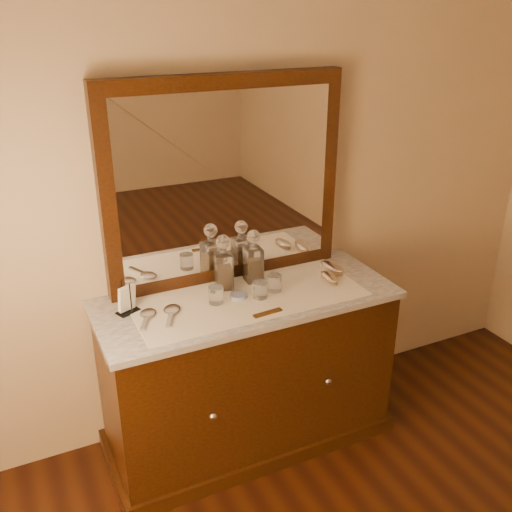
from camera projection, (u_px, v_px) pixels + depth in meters
name	position (u px, v px, depth m)	size (l,w,h in m)	color
dresser_cabinet	(248.00, 373.00, 2.93)	(1.40, 0.55, 0.82)	black
dresser_plinth	(248.00, 430.00, 3.08)	(1.46, 0.59, 0.08)	black
knob_left	(213.00, 416.00, 2.56)	(0.04, 0.04, 0.04)	silver
knob_right	(328.00, 381.00, 2.79)	(0.04, 0.04, 0.04)	silver
marble_top	(247.00, 299.00, 2.76)	(1.44, 0.59, 0.03)	white
mirror_frame	(225.00, 182.00, 2.75)	(1.20, 0.08, 1.00)	black
mirror_glass	(228.00, 184.00, 2.72)	(1.06, 0.01, 0.86)	white
lace_runner	(249.00, 298.00, 2.73)	(1.10, 0.45, 0.00)	white
pin_dish	(239.00, 295.00, 2.73)	(0.08, 0.08, 0.01)	silver
comb	(268.00, 313.00, 2.59)	(0.14, 0.03, 0.01)	brown
napkin_rack	(127.00, 300.00, 2.58)	(0.12, 0.09, 0.15)	black
decanter_left	(224.00, 268.00, 2.78)	(0.10, 0.10, 0.28)	brown
decanter_right	(253.00, 262.00, 2.85)	(0.09, 0.09, 0.27)	brown
brush_near	(329.00, 278.00, 2.87)	(0.07, 0.15, 0.04)	#8E7457
brush_far	(332.00, 268.00, 2.98)	(0.09, 0.17, 0.04)	#8E7457
hand_mirror_outer	(147.00, 315.00, 2.56)	(0.12, 0.19, 0.02)	silver
hand_mirror_inner	(172.00, 311.00, 2.59)	(0.13, 0.20, 0.02)	silver
tumblers	(251.00, 289.00, 2.72)	(0.37, 0.11, 0.08)	white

